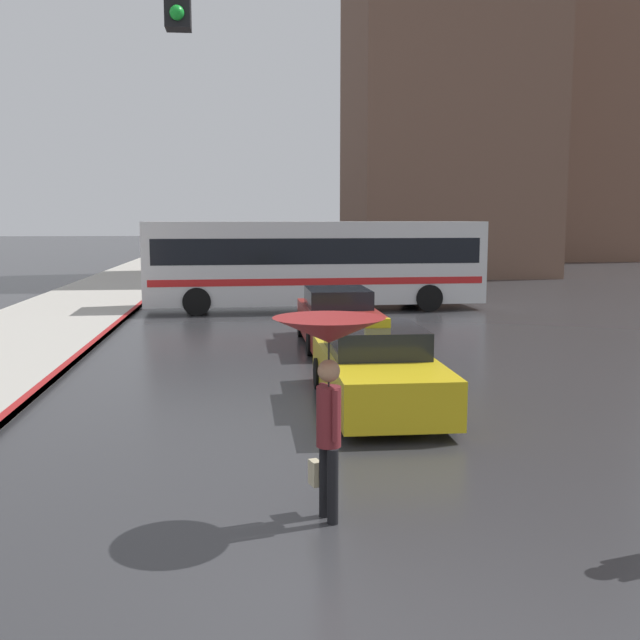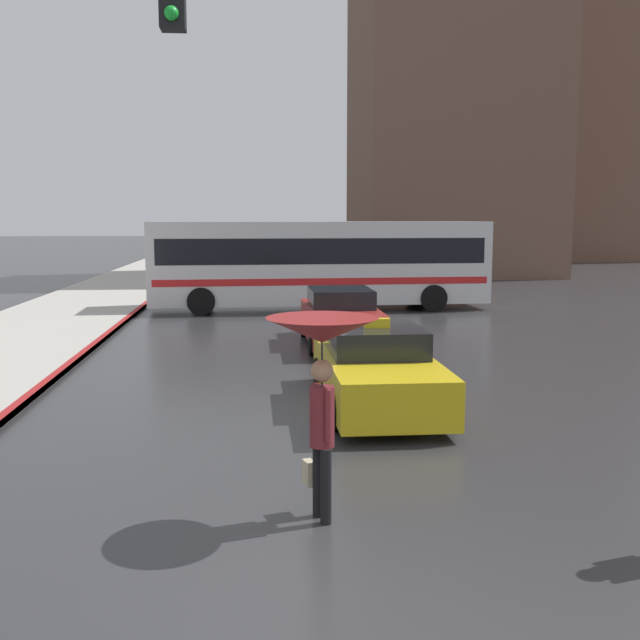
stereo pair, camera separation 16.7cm
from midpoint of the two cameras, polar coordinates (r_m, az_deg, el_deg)
ground_plane at (r=6.36m, az=3.72°, el=-22.93°), size 300.00×300.00×0.00m
taxi at (r=13.11m, az=3.96°, el=-3.74°), size 1.91×4.71×1.55m
sedan_red at (r=19.47m, az=1.17°, el=0.10°), size 1.91×4.73×1.45m
city_bus at (r=27.09m, az=-0.57°, el=4.53°), size 12.18×3.07×3.18m
pedestrian_with_umbrella at (r=7.89m, az=0.06°, el=-2.32°), size 1.19×1.19×2.22m
building_tower_near at (r=47.68m, az=9.37°, el=20.21°), size 10.98×11.08×27.38m
building_tower_far at (r=69.04m, az=19.02°, el=19.93°), size 10.91×12.56×36.81m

